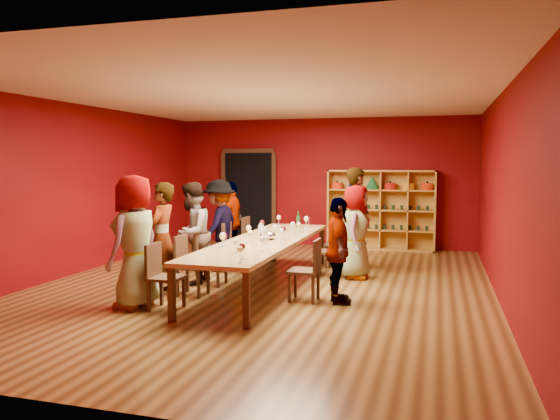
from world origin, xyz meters
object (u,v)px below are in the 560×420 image
object	(u,v)px
chair_person_left_3	(232,244)
person_left_3	(219,225)
shelving_unit	(381,206)
person_left_2	(192,233)
person_left_0	(135,242)
chair_person_left_2	(207,254)
chair_person_right_1	(310,267)
chair_person_right_3	(333,248)
tasting_table	(264,243)
chair_person_left_0	(161,273)
person_right_1	(338,251)
spittoon_bowl	(268,236)
person_right_3	(356,232)
chair_person_left_1	(188,262)
person_left_1	(162,238)
person_left_4	(231,221)
chair_person_right_4	(341,241)
person_right_4	(357,218)
chair_person_left_4	(251,237)
wine_bottle	(298,221)

from	to	relation	value
chair_person_left_3	person_left_3	xyz separation A→B (m)	(-0.25, -0.00, 0.34)
shelving_unit	person_left_2	size ratio (longest dim) A/B	1.45
person_left_0	chair_person_left_2	world-z (taller)	person_left_0
chair_person_right_1	chair_person_right_3	size ratio (longest dim) A/B	1.00
tasting_table	chair_person_left_0	bearing A→B (deg)	-118.66
chair_person_left_0	person_right_1	xyz separation A→B (m)	(2.23, 0.96, 0.25)
person_left_3	spittoon_bowl	xyz separation A→B (m)	(1.21, -0.92, -0.02)
person_left_3	person_right_3	world-z (taller)	person_left_3
chair_person_left_0	chair_person_left_1	xyz separation A→B (m)	(0.00, 0.82, 0.00)
person_left_1	person_left_4	distance (m)	2.85
person_left_0	spittoon_bowl	world-z (taller)	person_left_0
chair_person_right_4	person_right_4	bearing A→B (deg)	-0.00
person_left_2	person_left_3	distance (m)	1.11
chair_person_left_1	chair_person_left_3	world-z (taller)	same
chair_person_right_3	person_left_0	bearing A→B (deg)	-129.11
chair_person_left_4	chair_person_left_0	bearing A→B (deg)	-90.00
chair_person_left_0	chair_person_left_3	xyz separation A→B (m)	(0.00, 2.65, 0.00)
person_left_4	chair_person_right_1	size ratio (longest dim) A/B	1.79
chair_person_left_0	person_right_1	size ratio (longest dim) A/B	0.60
person_left_0	wine_bottle	distance (m)	3.74
chair_person_left_3	chair_person_right_3	world-z (taller)	same
person_left_0	person_right_1	bearing A→B (deg)	117.90
chair_person_left_0	person_left_4	world-z (taller)	person_left_4
person_left_2	person_left_4	xyz separation A→B (m)	(-0.14, 2.13, -0.03)
tasting_table	chair_person_right_3	bearing A→B (deg)	48.94
chair_person_left_4	chair_person_right_4	xyz separation A→B (m)	(1.82, -0.10, 0.00)
shelving_unit	chair_person_left_2	bearing A→B (deg)	-117.40
person_left_4	chair_person_left_4	bearing A→B (deg)	89.68
person_left_4	person_right_1	distance (m)	3.78
chair_person_left_0	chair_person_left_4	distance (m)	3.66
chair_person_left_0	person_right_4	size ratio (longest dim) A/B	0.47
tasting_table	shelving_unit	size ratio (longest dim) A/B	1.88
chair_person_left_3	chair_person_left_4	world-z (taller)	same
chair_person_right_1	wine_bottle	distance (m)	2.66
person_left_0	chair_person_right_3	xyz separation A→B (m)	(2.20, 2.71, -0.41)
chair_person_left_2	person_right_1	size ratio (longest dim) A/B	0.60
spittoon_bowl	wine_bottle	world-z (taller)	wine_bottle
chair_person_left_2	person_right_3	xyz separation A→B (m)	(2.22, 1.18, 0.30)
person_right_4	person_right_3	bearing A→B (deg)	165.68
person_left_4	chair_person_right_4	xyz separation A→B (m)	(2.23, -0.10, -0.30)
chair_person_left_1	person_left_2	distance (m)	0.83
chair_person_right_3	person_right_3	distance (m)	0.50
shelving_unit	person_right_4	size ratio (longest dim) A/B	1.28
chair_person_left_1	chair_person_left_2	xyz separation A→B (m)	(0.00, 0.72, 0.00)
person_left_4	chair_person_right_3	distance (m)	2.45
person_right_4	spittoon_bowl	bearing A→B (deg)	126.59
chair_person_right_1	chair_person_right_3	distance (m)	1.75
spittoon_bowl	chair_person_left_1	bearing A→B (deg)	-136.49
chair_person_left_1	chair_person_right_1	xyz separation A→B (m)	(1.82, 0.15, 0.00)
tasting_table	chair_person_left_4	size ratio (longest dim) A/B	5.06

